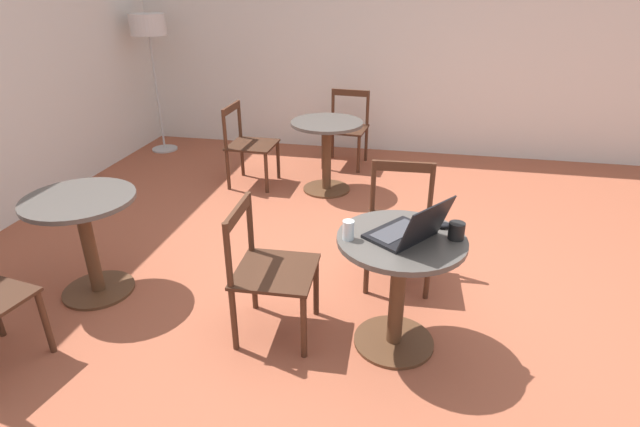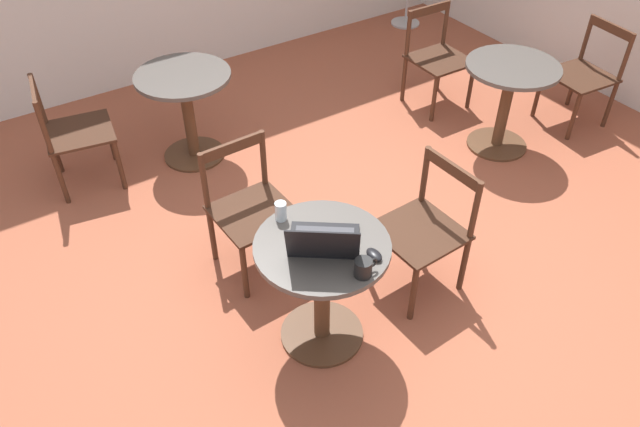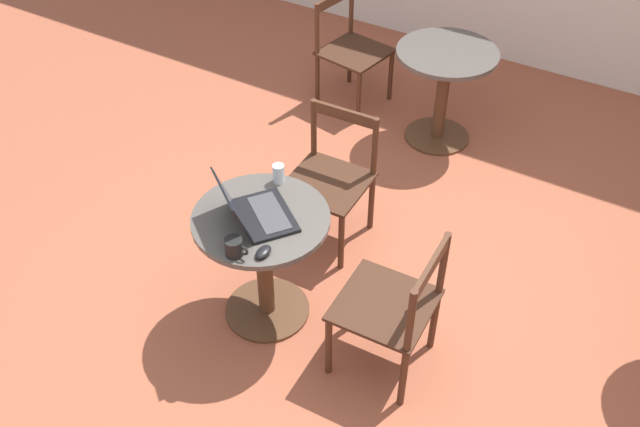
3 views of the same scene
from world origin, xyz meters
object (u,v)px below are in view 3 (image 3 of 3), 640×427
Objects in this scene: cafe_table_near at (263,247)px; drinking_glass at (279,174)px; cafe_table_far at (444,79)px; mouse at (263,252)px; mug at (234,247)px; laptop at (255,212)px; chair_far_left at (350,50)px; chair_near_back at (331,179)px; chair_near_right at (393,308)px.

cafe_table_near is 6.67× the size of drinking_glass.
mouse is (0.03, -2.23, 0.23)m from cafe_table_far.
cafe_table_far is 5.69× the size of mug.
mouse is at bearing -52.82° from cafe_table_near.
cafe_table_near is 7.04× the size of mouse.
cafe_table_near is at bearing 70.65° from laptop.
drinking_glass reaches higher than cafe_table_near.
chair_far_left is at bearing 109.46° from mouse.
laptop is 4.50× the size of drinking_glass.
cafe_table_far is at bearing 86.18° from cafe_table_near.
chair_near_back reaches higher than mug.
mug is (-0.11, -0.07, 0.03)m from mouse.
chair_near_right is at bearing 4.79° from laptop.
chair_far_left reaches higher than cafe_table_far.
chair_near_back is 0.58m from drinking_glass.
drinking_glass is at bearing 102.20° from mug.
chair_near_back is at bearing -65.33° from chair_far_left.
drinking_glass is (0.60, -1.88, 0.34)m from chair_far_left.
chair_near_back is at bearing 91.22° from laptop.
chair_near_right is 0.82m from mug.
drinking_glass is (-0.23, 0.49, 0.04)m from mouse.
mug is at bearing -73.46° from chair_far_left.
chair_near_right is at bearing -56.43° from chair_far_left.
mug is (0.06, -0.25, -0.00)m from laptop.
mug is (-0.09, -2.30, 0.26)m from cafe_table_far.
chair_far_left is at bearing 106.54° from mug.
chair_near_right is 7.73× the size of drinking_glass.
cafe_table_far is at bearing 87.81° from mug.
laptop reaches higher than chair_far_left.
chair_near_right is 0.82m from laptop.
cafe_table_near is 1.00× the size of cafe_table_far.
chair_near_right reaches higher than cafe_table_far.
chair_near_right reaches higher than cafe_table_near.
cafe_table_near is 0.35m from mouse.
chair_near_right is at bearing 2.55° from cafe_table_near.
laptop is (0.67, -2.19, 0.33)m from chair_far_left.
cafe_table_far is 6.67× the size of drinking_glass.
chair_far_left reaches higher than drinking_glass.
drinking_glass is at bearing -95.67° from chair_near_back.
chair_near_back is at bearing 84.33° from drinking_glass.
chair_near_right is (0.73, 0.03, -0.07)m from cafe_table_near.
cafe_table_far is 0.86× the size of chair_near_right.
drinking_glass is at bearing 101.55° from laptop.
drinking_glass is (-0.21, -1.74, 0.27)m from cafe_table_far.
laptop is at bearing -78.45° from drinking_glass.
chair_far_left is 6.60× the size of mug.
mug is 0.57m from drinking_glass.
cafe_table_far is 7.04× the size of mouse.
laptop reaches higher than cafe_table_near.
mouse is 0.54m from drinking_glass.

